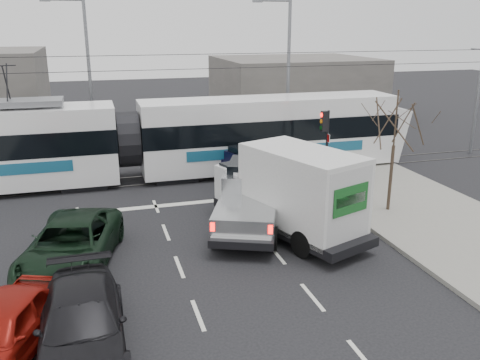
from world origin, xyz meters
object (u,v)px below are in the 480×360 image
object	(u,v)px
street_lamp_near	(286,68)
street_lamp_far	(86,69)
box_truck	(291,192)
navy_pickup	(255,169)
bare_tree	(396,124)
silver_pickup	(251,195)
tram	(127,141)
red_car	(1,330)
traffic_signal	(325,132)
green_car	(71,245)
dark_car	(82,324)

from	to	relation	value
street_lamp_near	street_lamp_far	bearing A→B (deg)	170.13
box_truck	navy_pickup	bearing A→B (deg)	64.99
street_lamp_near	street_lamp_far	world-z (taller)	same
bare_tree	silver_pickup	bearing A→B (deg)	174.78
tram	navy_pickup	bearing A→B (deg)	-26.53
tram	red_car	distance (m)	14.33
box_truck	navy_pickup	distance (m)	5.76
bare_tree	navy_pickup	distance (m)	7.05
silver_pickup	tram	bearing A→B (deg)	143.29
silver_pickup	box_truck	world-z (taller)	box_truck
bare_tree	street_lamp_near	world-z (taller)	street_lamp_near
traffic_signal	street_lamp_near	world-z (taller)	street_lamp_near
traffic_signal	street_lamp_far	size ratio (longest dim) A/B	0.40
bare_tree	green_car	bearing A→B (deg)	-173.36
street_lamp_far	tram	world-z (taller)	street_lamp_far
bare_tree	traffic_signal	distance (m)	4.28
dark_car	traffic_signal	bearing A→B (deg)	42.13
bare_tree	silver_pickup	distance (m)	6.48
silver_pickup	red_car	distance (m)	10.50
silver_pickup	green_car	distance (m)	7.04
street_lamp_near	silver_pickup	bearing A→B (deg)	-117.09
street_lamp_far	tram	distance (m)	6.78
dark_car	navy_pickup	bearing A→B (deg)	53.77
street_lamp_far	green_car	world-z (taller)	street_lamp_far
box_truck	red_car	bearing A→B (deg)	-171.55
red_car	silver_pickup	bearing A→B (deg)	60.26
street_lamp_far	navy_pickup	size ratio (longest dim) A/B	1.84
box_truck	street_lamp_near	bearing A→B (deg)	49.71
street_lamp_near	navy_pickup	xyz separation A→B (m)	(-4.05, -6.72, -4.16)
bare_tree	box_truck	distance (m)	5.33
street_lamp_near	red_car	size ratio (longest dim) A/B	2.05
street_lamp_far	dark_car	bearing A→B (deg)	-91.43
bare_tree	silver_pickup	size ratio (longest dim) A/B	0.74
box_truck	dark_car	size ratio (longest dim) A/B	1.39
street_lamp_near	tram	distance (m)	10.95
street_lamp_far	bare_tree	bearing A→B (deg)	-48.88
silver_pickup	dark_car	xyz separation A→B (m)	(-6.39, -6.79, -0.42)
street_lamp_near	green_car	world-z (taller)	street_lamp_near
dark_car	bare_tree	bearing A→B (deg)	26.52
green_car	red_car	world-z (taller)	green_car
street_lamp_near	green_car	bearing A→B (deg)	-133.59
navy_pickup	red_car	xyz separation A→B (m)	(-9.76, -10.80, -0.21)
red_car	dark_car	xyz separation A→B (m)	(1.81, -0.23, -0.01)
street_lamp_near	dark_car	size ratio (longest dim) A/B	1.77
navy_pickup	red_car	bearing A→B (deg)	-150.54
street_lamp_far	dark_car	distance (m)	20.23
street_lamp_near	street_lamp_far	distance (m)	11.67
traffic_signal	street_lamp_far	bearing A→B (deg)	138.28
navy_pickup	box_truck	bearing A→B (deg)	-113.13
silver_pickup	red_car	world-z (taller)	silver_pickup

